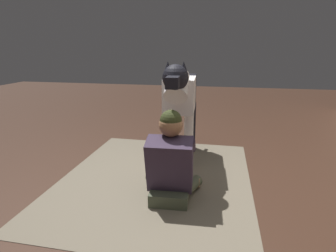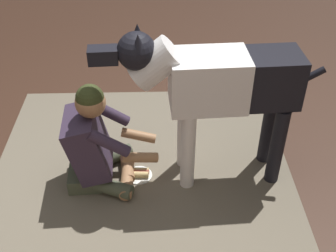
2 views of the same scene
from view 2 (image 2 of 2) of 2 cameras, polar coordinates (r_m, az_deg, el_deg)
The scene contains 5 objects.
ground_plane at distance 3.46m, azimuth -7.67°, elevation -5.63°, with size 14.76×14.76×0.00m, color #3A2318.
area_rug at distance 3.52m, azimuth -3.33°, elevation -4.19°, with size 2.31×1.96×0.01m, color #6D6352.
person_sitting_on_floor at distance 3.16m, azimuth -9.49°, elevation -2.36°, with size 0.69×0.58×0.83m.
large_dog at distance 2.93m, azimuth 6.40°, elevation 5.31°, with size 1.57×0.38×1.22m.
hot_dog_on_plate at distance 3.36m, azimuth -3.85°, elevation -6.25°, with size 0.20×0.20×0.06m.
Camera 2 is at (-0.39, 2.52, 2.34)m, focal length 46.30 mm.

